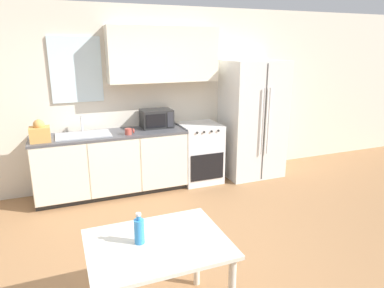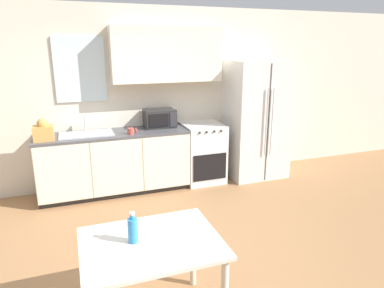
{
  "view_description": "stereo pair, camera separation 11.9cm",
  "coord_description": "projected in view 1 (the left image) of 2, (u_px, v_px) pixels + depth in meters",
  "views": [
    {
      "loc": [
        -0.92,
        -2.89,
        2.11
      ],
      "look_at": [
        0.45,
        0.57,
        1.05
      ],
      "focal_mm": 32.0,
      "sensor_mm": 36.0,
      "label": 1
    },
    {
      "loc": [
        -0.81,
        -2.93,
        2.11
      ],
      "look_at": [
        0.45,
        0.57,
        1.05
      ],
      "focal_mm": 32.0,
      "sensor_mm": 36.0,
      "label": 2
    }
  ],
  "objects": [
    {
      "name": "drink_bottle",
      "position": [
        139.0,
        230.0,
        2.47
      ],
      "size": [
        0.07,
        0.07,
        0.24
      ],
      "color": "#338CD8",
      "rests_on": "dining_table"
    },
    {
      "name": "oven_range",
      "position": [
        199.0,
        153.0,
        5.5
      ],
      "size": [
        0.62,
        0.65,
        0.94
      ],
      "color": "white",
      "rests_on": "ground_plane"
    },
    {
      "name": "grocery_bag_0",
      "position": [
        40.0,
        132.0,
        4.42
      ],
      "size": [
        0.25,
        0.22,
        0.3
      ],
      "rotation": [
        0.0,
        0.0,
        0.01
      ],
      "color": "#DB994C",
      "rests_on": "kitchen_counter"
    },
    {
      "name": "wall_back",
      "position": [
        129.0,
        91.0,
        5.14
      ],
      "size": [
        12.0,
        0.38,
        2.7
      ],
      "color": "beige",
      "rests_on": "ground_plane"
    },
    {
      "name": "coffee_mug",
      "position": [
        129.0,
        131.0,
        4.81
      ],
      "size": [
        0.13,
        0.1,
        0.09
      ],
      "color": "#BF4C3F",
      "rests_on": "kitchen_counter"
    },
    {
      "name": "ground_plane",
      "position": [
        172.0,
        262.0,
        3.48
      ],
      "size": [
        12.0,
        12.0,
        0.0
      ],
      "primitive_type": "plane",
      "color": "#9E7047"
    },
    {
      "name": "kitchen_sink",
      "position": [
        83.0,
        134.0,
        4.76
      ],
      "size": [
        0.74,
        0.43,
        0.25
      ],
      "color": "#B7BABC",
      "rests_on": "kitchen_counter"
    },
    {
      "name": "refrigerator",
      "position": [
        252.0,
        119.0,
        5.66
      ],
      "size": [
        0.94,
        0.77,
        1.9
      ],
      "color": "silver",
      "rests_on": "ground_plane"
    },
    {
      "name": "dining_table",
      "position": [
        158.0,
        255.0,
        2.54
      ],
      "size": [
        1.02,
        0.78,
        0.73
      ],
      "color": "beige",
      "rests_on": "ground_plane"
    },
    {
      "name": "microwave",
      "position": [
        157.0,
        118.0,
        5.21
      ],
      "size": [
        0.46,
        0.34,
        0.27
      ],
      "color": "#282828",
      "rests_on": "kitchen_counter"
    },
    {
      "name": "kitchen_counter",
      "position": [
        112.0,
        163.0,
        5.01
      ],
      "size": [
        2.16,
        0.65,
        0.92
      ],
      "color": "#333333",
      "rests_on": "ground_plane"
    }
  ]
}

